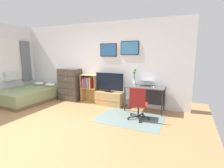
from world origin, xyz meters
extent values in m
plane|color=#A87A4C|center=(0.00, 0.00, 0.00)|extent=(7.20, 7.20, 0.00)
cube|color=white|center=(0.00, 2.43, 1.35)|extent=(6.12, 0.06, 2.70)
cube|color=black|center=(0.46, 2.38, 1.80)|extent=(0.59, 0.02, 0.42)
cube|color=#285B93|center=(0.46, 2.37, 1.80)|extent=(0.55, 0.01, 0.38)
cube|color=black|center=(1.20, 2.38, 1.86)|extent=(0.59, 0.02, 0.42)
cube|color=teal|center=(1.20, 2.37, 1.86)|extent=(0.55, 0.01, 0.38)
cube|color=white|center=(-2.98, 1.30, 1.45)|extent=(0.02, 1.03, 1.48)
cube|color=silver|center=(-2.99, 1.30, 1.45)|extent=(0.01, 0.95, 1.40)
cube|color=slate|center=(-2.94, 1.99, 1.38)|extent=(0.05, 0.40, 1.54)
cube|color=silver|center=(-2.89, 1.30, 0.90)|extent=(0.20, 0.52, 0.30)
cube|color=slate|center=(1.59, 1.32, 0.00)|extent=(1.70, 1.20, 0.01)
cube|color=brown|center=(-2.19, 1.38, 0.05)|extent=(1.43, 1.98, 0.10)
cube|color=#8C9E6B|center=(-2.19, 1.38, 0.28)|extent=(1.39, 1.94, 0.35)
ellipsoid|color=white|center=(-2.47, 2.11, 0.51)|extent=(0.45, 0.29, 0.14)
ellipsoid|color=white|center=(-1.87, 2.09, 0.51)|extent=(0.45, 0.29, 0.14)
cube|color=#4C4238|center=(-0.98, 2.16, 0.58)|extent=(0.80, 0.42, 1.15)
cube|color=#493F35|center=(-0.98, 1.94, 0.12)|extent=(0.76, 0.01, 0.21)
sphere|color=#A59E8C|center=(-0.98, 1.93, 0.12)|extent=(0.03, 0.03, 0.03)
cube|color=#493F35|center=(-0.98, 1.94, 0.35)|extent=(0.76, 0.01, 0.21)
sphere|color=#A59E8C|center=(-0.98, 1.93, 0.35)|extent=(0.03, 0.03, 0.03)
cube|color=#493F35|center=(-0.98, 1.94, 0.58)|extent=(0.76, 0.01, 0.21)
sphere|color=#A59E8C|center=(-0.98, 1.93, 0.58)|extent=(0.03, 0.03, 0.03)
cube|color=#493F35|center=(-0.98, 1.94, 0.80)|extent=(0.76, 0.01, 0.21)
sphere|color=#A59E8C|center=(-0.98, 1.93, 0.80)|extent=(0.03, 0.03, 0.03)
cube|color=#493F35|center=(-0.98, 1.94, 1.03)|extent=(0.76, 0.01, 0.21)
sphere|color=#A59E8C|center=(-0.98, 1.93, 1.03)|extent=(0.03, 0.03, 0.03)
cube|color=tan|center=(-0.47, 2.22, 0.48)|extent=(0.02, 0.30, 0.97)
cube|color=tan|center=(0.08, 2.22, 0.48)|extent=(0.02, 0.30, 0.97)
cube|color=tan|center=(-0.19, 2.22, 0.01)|extent=(0.57, 0.30, 0.02)
cube|color=tan|center=(-0.19, 2.22, 0.50)|extent=(0.54, 0.30, 0.02)
cube|color=tan|center=(-0.19, 2.22, 0.96)|extent=(0.54, 0.30, 0.02)
cube|color=tan|center=(-0.19, 2.37, 0.48)|extent=(0.57, 0.01, 0.97)
cube|color=red|center=(-0.44, 2.16, 0.66)|extent=(0.03, 0.17, 0.31)
cube|color=black|center=(-0.41, 2.18, 0.67)|extent=(0.02, 0.20, 0.32)
cube|color=gold|center=(-0.38, 2.19, 0.66)|extent=(0.02, 0.22, 0.30)
cube|color=#8C388C|center=(-0.36, 2.18, 0.69)|extent=(0.02, 0.20, 0.37)
cube|color=#1E519E|center=(-0.32, 2.19, 0.67)|extent=(0.04, 0.22, 0.32)
cube|color=#8C388C|center=(-0.29, 2.19, 0.69)|extent=(0.02, 0.21, 0.37)
cube|color=#8C388C|center=(-0.26, 2.18, 0.70)|extent=(0.03, 0.19, 0.37)
cube|color=#1E519E|center=(-0.23, 2.19, 0.67)|extent=(0.03, 0.21, 0.32)
cube|color=gold|center=(-0.19, 2.19, 0.69)|extent=(0.03, 0.21, 0.36)
cube|color=black|center=(-0.15, 2.16, 0.67)|extent=(0.04, 0.17, 0.32)
cube|color=white|center=(-0.11, 2.19, 0.70)|extent=(0.03, 0.22, 0.37)
cube|color=red|center=(-0.08, 2.20, 0.67)|extent=(0.02, 0.24, 0.32)
cube|color=tan|center=(0.61, 2.17, 0.23)|extent=(0.89, 0.40, 0.45)
cube|color=tan|center=(0.61, 1.97, 0.23)|extent=(0.89, 0.01, 0.02)
cube|color=black|center=(0.61, 2.15, 0.46)|extent=(0.28, 0.16, 0.02)
cube|color=black|center=(0.61, 2.15, 0.50)|extent=(0.06, 0.04, 0.05)
cube|color=black|center=(0.61, 2.15, 0.79)|extent=(0.95, 0.02, 0.56)
cube|color=black|center=(0.61, 2.14, 0.79)|extent=(0.92, 0.01, 0.53)
cube|color=#4C4C4F|center=(1.79, 2.09, 0.72)|extent=(1.13, 0.55, 0.03)
cube|color=#2D2D30|center=(1.26, 1.85, 0.35)|extent=(0.03, 0.03, 0.71)
cube|color=#2D2D30|center=(2.32, 1.85, 0.35)|extent=(0.03, 0.03, 0.71)
cube|color=#2D2D30|center=(1.26, 2.34, 0.35)|extent=(0.03, 0.03, 0.71)
cube|color=#2D2D30|center=(2.32, 2.34, 0.35)|extent=(0.03, 0.03, 0.71)
cube|color=#2D2D30|center=(1.79, 2.36, 0.39)|extent=(1.07, 0.02, 0.50)
cylinder|color=#232326|center=(2.07, 1.44, 0.03)|extent=(0.05, 0.05, 0.05)
cube|color=#232326|center=(1.93, 1.42, 0.07)|extent=(0.28, 0.06, 0.02)
cylinder|color=#232326|center=(1.85, 1.68, 0.03)|extent=(0.05, 0.05, 0.05)
cube|color=#232326|center=(1.82, 1.54, 0.07)|extent=(0.09, 0.28, 0.02)
cylinder|color=#232326|center=(1.55, 1.55, 0.03)|extent=(0.05, 0.05, 0.05)
cube|color=#232326|center=(1.67, 1.48, 0.07)|extent=(0.26, 0.17, 0.02)
cylinder|color=#232326|center=(1.59, 1.22, 0.03)|extent=(0.05, 0.05, 0.05)
cube|color=#232326|center=(1.69, 1.31, 0.07)|extent=(0.23, 0.21, 0.02)
cylinder|color=#232326|center=(1.91, 1.15, 0.03)|extent=(0.05, 0.05, 0.05)
cube|color=#232326|center=(1.85, 1.28, 0.07)|extent=(0.14, 0.27, 0.02)
cylinder|color=#232326|center=(1.79, 1.41, 0.23)|extent=(0.04, 0.04, 0.30)
cube|color=maroon|center=(1.79, 1.41, 0.40)|extent=(0.48, 0.48, 0.03)
cube|color=maroon|center=(1.81, 1.21, 0.64)|extent=(0.40, 0.08, 0.45)
cube|color=#B7B7BC|center=(1.80, 2.09, 0.75)|extent=(0.37, 0.25, 0.01)
cube|color=black|center=(1.80, 2.09, 0.75)|extent=(0.35, 0.23, 0.00)
cube|color=#B7B7BC|center=(1.80, 2.25, 0.87)|extent=(0.37, 0.24, 0.07)
cube|color=navy|center=(1.80, 2.24, 0.87)|extent=(0.35, 0.22, 0.06)
ellipsoid|color=silver|center=(2.06, 2.02, 0.76)|extent=(0.06, 0.10, 0.03)
cylinder|color=silver|center=(1.41, 2.26, 0.82)|extent=(0.09, 0.09, 0.16)
cylinder|color=#3D8438|center=(1.42, 2.26, 0.99)|extent=(0.01, 0.01, 0.41)
sphere|color=#308B2C|center=(1.42, 2.26, 1.20)|extent=(0.07, 0.07, 0.07)
cylinder|color=#3D8438|center=(1.40, 2.27, 0.95)|extent=(0.01, 0.01, 0.32)
sphere|color=#308B2C|center=(1.40, 2.27, 1.11)|extent=(0.07, 0.07, 0.07)
cylinder|color=#3D8438|center=(1.40, 2.25, 0.95)|extent=(0.01, 0.01, 0.32)
sphere|color=#308B2C|center=(1.40, 2.25, 1.11)|extent=(0.07, 0.07, 0.07)
cylinder|color=silver|center=(1.49, 2.02, 0.74)|extent=(0.06, 0.06, 0.01)
cylinder|color=silver|center=(1.49, 2.02, 0.80)|extent=(0.01, 0.01, 0.10)
cone|color=silver|center=(1.49, 2.02, 0.88)|extent=(0.07, 0.07, 0.07)
camera|label=1|loc=(2.91, -2.73, 1.71)|focal=27.21mm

